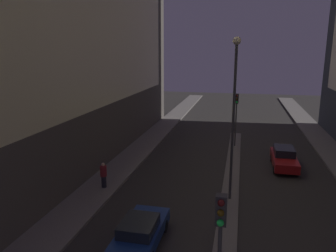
% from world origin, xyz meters
% --- Properties ---
extents(median_strip, '(1.09, 29.64, 0.11)m').
position_xyz_m(median_strip, '(0.00, 15.82, 0.05)').
color(median_strip, '#66605B').
rests_on(median_strip, ground).
extents(traffic_light_near, '(0.32, 0.42, 4.97)m').
position_xyz_m(traffic_light_near, '(0.00, 3.57, 3.73)').
color(traffic_light_near, '#383838').
rests_on(traffic_light_near, median_strip).
extents(traffic_light_mid, '(0.32, 0.42, 4.97)m').
position_xyz_m(traffic_light_mid, '(0.00, 25.62, 3.73)').
color(traffic_light_mid, '#383838').
rests_on(traffic_light_mid, median_strip).
extents(street_lamp, '(0.46, 0.46, 9.61)m').
position_xyz_m(street_lamp, '(0.00, 14.03, 6.11)').
color(street_lamp, '#383838').
rests_on(street_lamp, median_strip).
extents(car_left_lane, '(1.82, 4.37, 1.43)m').
position_xyz_m(car_left_lane, '(-3.88, 8.21, 0.73)').
color(car_left_lane, navy).
rests_on(car_left_lane, ground).
extents(car_right_lane, '(1.74, 4.60, 1.55)m').
position_xyz_m(car_right_lane, '(3.88, 20.79, 0.78)').
color(car_right_lane, maroon).
rests_on(car_right_lane, ground).
extents(pedestrian_on_left_sidewalk, '(0.43, 0.43, 1.68)m').
position_xyz_m(pedestrian_on_left_sidewalk, '(-8.15, 13.79, 1.04)').
color(pedestrian_on_left_sidewalk, black).
rests_on(pedestrian_on_left_sidewalk, sidewalk_left).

